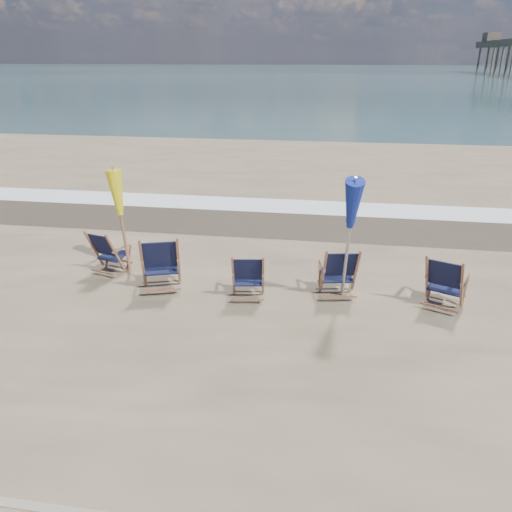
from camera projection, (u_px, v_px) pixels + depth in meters
The scene contains 10 objects.
ocean at pixel (335, 73), 123.79m from camera, with size 400.00×400.00×0.00m, color #325053.
surf_foam at pixel (290, 206), 14.12m from camera, with size 200.00×1.40×0.01m, color silver.
wet_sand_strip at pixel (284, 222), 12.75m from camera, with size 200.00×2.60×0.00m, color #42362A.
beach_chair_0 at pixel (115, 254), 9.44m from camera, with size 0.59×0.67×0.93m, color black, non-canonical shape.
beach_chair_1 at pixel (178, 263), 8.81m from camera, with size 0.71×0.80×1.11m, color black, non-canonical shape.
beach_chair_2 at pixel (263, 277), 8.49m from camera, with size 0.58×0.66×0.91m, color black, non-canonical shape.
beach_chair_3 at pixel (356, 273), 8.55m from camera, with size 0.64×0.72×0.99m, color black, non-canonical shape.
beach_chair_4 at pixel (462, 287), 8.03m from camera, with size 0.64×0.72×1.00m, color black, non-canonical shape.
umbrella_yellow at pixel (120, 199), 9.33m from camera, with size 0.30×0.30×1.99m.
umbrella_blue at pixel (351, 200), 7.82m from camera, with size 0.30×0.30×2.40m.
Camera 1 is at (1.19, -5.31, 3.96)m, focal length 35.00 mm.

